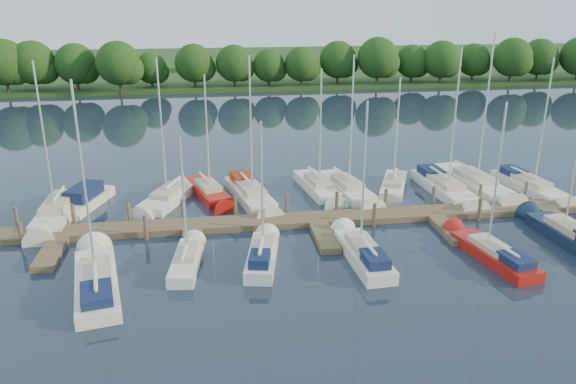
{
  "coord_description": "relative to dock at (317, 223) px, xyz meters",
  "views": [
    {
      "loc": [
        -6.68,
        -25.68,
        14.28
      ],
      "look_at": [
        -1.83,
        8.0,
        2.2
      ],
      "focal_mm": 35.0,
      "sensor_mm": 36.0,
      "label": 1
    }
  ],
  "objects": [
    {
      "name": "ground",
      "position": [
        0.0,
        -7.31,
        -0.2
      ],
      "size": [
        260.0,
        260.0,
        0.0
      ],
      "primitive_type": "plane",
      "color": "black",
      "rests_on": "ground"
    },
    {
      "name": "dock",
      "position": [
        0.0,
        0.0,
        0.0
      ],
      "size": [
        40.0,
        6.0,
        0.4
      ],
      "color": "#4D3B2B",
      "rests_on": "ground"
    },
    {
      "name": "mooring_pilings",
      "position": [
        0.0,
        1.13,
        0.4
      ],
      "size": [
        38.24,
        2.84,
        2.0
      ],
      "color": "#473D33",
      "rests_on": "ground"
    },
    {
      "name": "far_shore",
      "position": [
        0.0,
        67.69,
        0.1
      ],
      "size": [
        180.0,
        30.0,
        0.6
      ],
      "primitive_type": "cube",
      "color": "#204219",
      "rests_on": "ground"
    },
    {
      "name": "distant_hill",
      "position": [
        0.0,
        92.69,
        0.5
      ],
      "size": [
        220.0,
        40.0,
        1.4
      ],
      "primitive_type": "cube",
      "color": "#2E4C21",
      "rests_on": "ground"
    },
    {
      "name": "treeline",
      "position": [
        3.6,
        54.94,
        3.88
      ],
      "size": [
        144.14,
        9.3,
        8.3
      ],
      "color": "#38281C",
      "rests_on": "ground"
    },
    {
      "name": "sailboat_n_0",
      "position": [
        -17.01,
        3.64,
        0.09
      ],
      "size": [
        2.01,
        8.41,
        10.93
      ],
      "rotation": [
        0.0,
        0.0,
        3.14
      ],
      "color": "silver",
      "rests_on": "ground"
    },
    {
      "name": "motorboat",
      "position": [
        -15.68,
        5.61,
        0.18
      ],
      "size": [
        3.49,
        6.55,
        1.9
      ],
      "rotation": [
        0.0,
        0.0,
        2.83
      ],
      "color": "silver",
      "rests_on": "ground"
    },
    {
      "name": "sailboat_n_2",
      "position": [
        -9.82,
        5.95,
        0.07
      ],
      "size": [
        4.59,
        8.28,
        10.59
      ],
      "rotation": [
        0.0,
        0.0,
        2.75
      ],
      "color": "silver",
      "rests_on": "ground"
    },
    {
      "name": "sailboat_n_3",
      "position": [
        -6.9,
        6.66,
        0.08
      ],
      "size": [
        3.45,
        7.31,
        9.4
      ],
      "rotation": [
        0.0,
        0.0,
        3.44
      ],
      "color": "#A2150F",
      "rests_on": "ground"
    },
    {
      "name": "sailboat_n_4",
      "position": [
        -3.9,
        5.47,
        0.14
      ],
      "size": [
        3.47,
        8.52,
        10.84
      ],
      "rotation": [
        0.0,
        0.0,
        3.36
      ],
      "color": "silver",
      "rests_on": "ground"
    },
    {
      "name": "sailboat_n_5",
      "position": [
        1.33,
        6.57,
        0.08
      ],
      "size": [
        2.68,
        7.6,
        9.71
      ],
      "rotation": [
        0.0,
        0.0,
        3.29
      ],
      "color": "silver",
      "rests_on": "ground"
    },
    {
      "name": "sailboat_n_6",
      "position": [
        3.44,
        5.78,
        0.08
      ],
      "size": [
        3.23,
        8.45,
        10.72
      ],
      "rotation": [
        0.0,
        0.0,
        3.32
      ],
      "color": "silver",
      "rests_on": "ground"
    },
    {
      "name": "sailboat_n_7",
      "position": [
        7.11,
        6.05,
        0.07
      ],
      "size": [
        3.88,
        6.93,
        8.96
      ],
      "rotation": [
        0.0,
        0.0,
        2.74
      ],
      "color": "silver",
      "rests_on": "ground"
    },
    {
      "name": "sailboat_n_8",
      "position": [
        10.76,
        4.9,
        0.13
      ],
      "size": [
        2.61,
        8.88,
        11.24
      ],
      "rotation": [
        0.0,
        0.0,
        3.21
      ],
      "color": "silver",
      "rests_on": "ground"
    },
    {
      "name": "sailboat_n_9",
      "position": [
        13.52,
        5.63,
        0.08
      ],
      "size": [
        3.33,
        9.69,
        12.19
      ],
      "rotation": [
        0.0,
        0.0,
        3.27
      ],
      "color": "silver",
      "rests_on": "ground"
    },
    {
      "name": "sailboat_n_10",
      "position": [
        17.41,
        4.41,
        0.12
      ],
      "size": [
        2.84,
        8.27,
        10.41
      ],
      "rotation": [
        0.0,
        0.0,
        3.27
      ],
      "color": "silver",
      "rests_on": "ground"
    },
    {
      "name": "sailboat_s_0",
      "position": [
        -12.78,
        -6.23,
        0.11
      ],
      "size": [
        3.44,
        8.77,
        10.92
      ],
      "rotation": [
        0.0,
        0.0,
        0.19
      ],
      "color": "silver",
      "rests_on": "ground"
    },
    {
      "name": "sailboat_s_1",
      "position": [
        -8.22,
        -4.49,
        0.08
      ],
      "size": [
        1.95,
        5.88,
        7.67
      ],
      "rotation": [
        0.0,
        0.0,
        -0.12
      ],
      "color": "silver",
      "rests_on": "ground"
    },
    {
      "name": "sailboat_s_2",
      "position": [
        -4.04,
        -4.62,
        0.14
      ],
      "size": [
        2.49,
        6.4,
        8.38
      ],
      "rotation": [
        0.0,
        0.0,
        -0.19
      ],
      "color": "silver",
      "rests_on": "ground"
    },
    {
      "name": "sailboat_s_3",
      "position": [
        1.6,
        -5.19,
        0.13
      ],
      "size": [
        2.07,
        7.27,
        9.41
      ],
      "rotation": [
        0.0,
        0.0,
        0.06
      ],
      "color": "silver",
      "rests_on": "ground"
    },
    {
      "name": "sailboat_s_4",
      "position": [
        8.89,
        -6.09,
        0.11
      ],
      "size": [
        2.74,
        7.34,
        9.25
      ],
      "rotation": [
        0.0,
        0.0,
        0.17
      ],
      "color": "#A2150F",
      "rests_on": "ground"
    },
    {
      "name": "sailboat_s_5",
      "position": [
        14.65,
        -4.51,
        0.14
      ],
      "size": [
        2.17,
        7.86,
        10.15
      ],
      "rotation": [
        0.0,
        0.0,
        0.05
      ],
      "color": "#101F37",
      "rests_on": "ground"
    }
  ]
}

